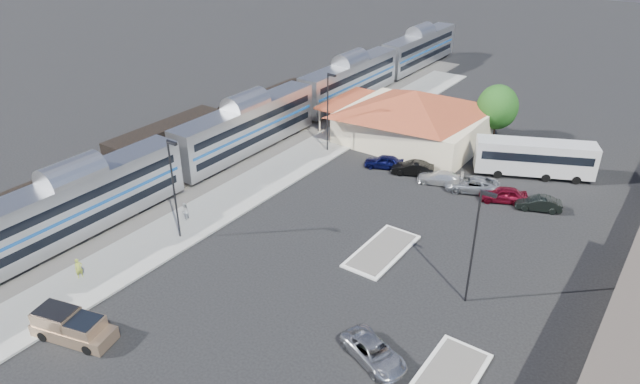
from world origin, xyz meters
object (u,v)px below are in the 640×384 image
Objects in this scene: suv at (374,352)px; coach_bus at (535,157)px; station_depot at (413,116)px; pickup_truck at (73,327)px.

coach_bus reaches higher than suv.
coach_bus is (14.24, -0.98, -0.97)m from station_depot.
coach_bus is at bearing -3.93° from station_depot.
suv is (14.12, -32.85, -2.46)m from station_depot.
pickup_truck is at bearing -93.94° from station_depot.
coach_bus is at bearing 21.06° from suv.
pickup_truck is at bearing 132.57° from coach_bus.
station_depot is 14.31m from coach_bus.
coach_bus is at bearing -37.53° from pickup_truck.
station_depot is at bearing 44.55° from suv.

